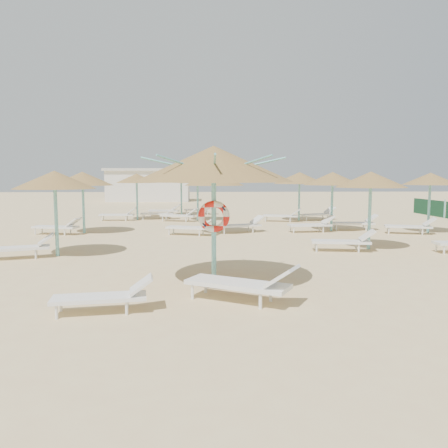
{
  "coord_description": "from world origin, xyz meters",
  "views": [
    {
      "loc": [
        -0.29,
        -9.37,
        2.49
      ],
      "look_at": [
        0.16,
        1.48,
        1.3
      ],
      "focal_mm": 35.0,
      "sensor_mm": 36.0,
      "label": 1
    }
  ],
  "objects": [
    {
      "name": "lounger_main_b",
      "position": [
        0.46,
        -0.95,
        0.39
      ],
      "size": [
        2.29,
        1.67,
        0.82
      ],
      "rotation": [
        0.0,
        0.0,
        -0.51
      ],
      "color": "white",
      "rests_on": "ground"
    },
    {
      "name": "main_palapa",
      "position": [
        -0.11,
        0.39,
        2.75
      ],
      "size": [
        3.53,
        3.53,
        3.16
      ],
      "color": "#72C5C6",
      "rests_on": "ground"
    },
    {
      "name": "service_hut",
      "position": [
        -6.0,
        35.0,
        1.64
      ],
      "size": [
        8.4,
        4.4,
        3.25
      ],
      "color": "silver",
      "rests_on": "ground"
    },
    {
      "name": "ground",
      "position": [
        0.0,
        0.0,
        0.0
      ],
      "size": [
        120.0,
        120.0,
        0.0
      ],
      "primitive_type": "plane",
      "color": "#D7BF83",
      "rests_on": "ground"
    },
    {
      "name": "lounger_main_a",
      "position": [
        -2.12,
        -1.5,
        0.31
      ],
      "size": [
        1.87,
        0.81,
        0.66
      ],
      "rotation": [
        0.0,
        0.0,
        0.15
      ],
      "color": "white",
      "rests_on": "ground"
    },
    {
      "name": "palapa_field",
      "position": [
        1.81,
        10.61,
        2.28
      ],
      "size": [
        18.47,
        16.77,
        2.72
      ],
      "color": "#72C5C6",
      "rests_on": "ground"
    }
  ]
}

